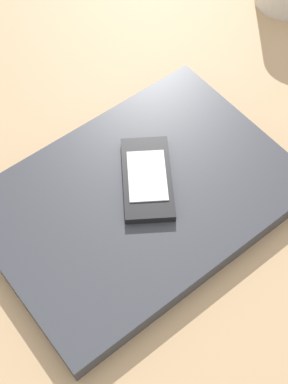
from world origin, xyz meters
TOP-DOWN VIEW (x-y plane):
  - desk_surface at (0.00, 0.00)cm, footprint 120.00×80.00cm
  - laptop_closed at (9.59, -4.96)cm, footprint 36.68×30.90cm
  - cell_phone_on_laptop at (10.76, -3.89)cm, footprint 7.53×11.07cm

SIDE VIEW (x-z plane):
  - desk_surface at x=0.00cm, z-range 0.00..3.00cm
  - laptop_closed at x=9.59cm, z-range 3.00..5.20cm
  - cell_phone_on_laptop at x=10.76cm, z-range 5.16..6.21cm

